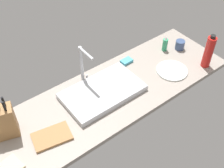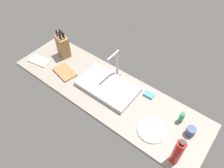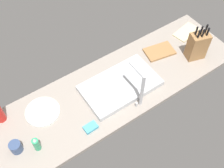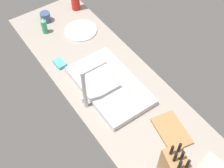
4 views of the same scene
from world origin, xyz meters
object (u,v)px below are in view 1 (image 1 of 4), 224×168
(dinner_plate, at_px, (172,70))
(dish_sponge, at_px, (127,61))
(cutting_board, at_px, (52,137))
(faucet, at_px, (83,63))
(soap_bottle, at_px, (165,44))
(coffee_mug, at_px, (180,45))
(sink_basin, at_px, (103,92))
(knife_block, at_px, (4,122))
(water_bottle, at_px, (209,52))

(dinner_plate, relative_size, dish_sponge, 2.65)
(cutting_board, bearing_deg, faucet, 33.41)
(cutting_board, xyz_separation_m, soap_bottle, (1.17, 0.20, 0.05))
(faucet, height_order, coffee_mug, faucet)
(sink_basin, distance_m, knife_block, 0.68)
(knife_block, distance_m, cutting_board, 0.30)
(sink_basin, xyz_separation_m, dinner_plate, (0.56, -0.13, -0.02))
(faucet, bearing_deg, dinner_plate, -27.24)
(dinner_plate, relative_size, coffee_mug, 3.07)
(coffee_mug, bearing_deg, faucet, 170.15)
(coffee_mug, bearing_deg, dish_sponge, 163.99)
(coffee_mug, bearing_deg, knife_block, 178.01)
(water_bottle, relative_size, coffee_mug, 3.63)
(faucet, bearing_deg, knife_block, -171.38)
(knife_block, relative_size, coffee_mug, 3.86)
(water_bottle, distance_m, coffee_mug, 0.29)
(sink_basin, height_order, knife_block, knife_block)
(cutting_board, xyz_separation_m, water_bottle, (1.28, -0.13, 0.12))
(knife_block, distance_m, dinner_plate, 1.25)
(faucet, bearing_deg, cutting_board, -146.59)
(soap_bottle, bearing_deg, coffee_mug, -29.38)
(sink_basin, height_order, soap_bottle, soap_bottle)
(water_bottle, height_order, dinner_plate, water_bottle)
(cutting_board, distance_m, coffee_mug, 1.29)
(faucet, bearing_deg, sink_basin, -79.51)
(sink_basin, height_order, faucet, faucet)
(water_bottle, distance_m, dish_sponge, 0.62)
(cutting_board, distance_m, soap_bottle, 1.19)
(faucet, relative_size, soap_bottle, 2.33)
(faucet, xyz_separation_m, dinner_plate, (0.60, -0.31, -0.18))
(faucet, distance_m, cutting_board, 0.55)
(dish_sponge, bearing_deg, cutting_board, -161.78)
(dinner_plate, xyz_separation_m, coffee_mug, (0.25, 0.16, 0.03))
(faucet, bearing_deg, soap_bottle, -6.49)
(sink_basin, xyz_separation_m, water_bottle, (0.82, -0.24, 0.11))
(sink_basin, bearing_deg, cutting_board, -167.09)
(sink_basin, relative_size, soap_bottle, 4.17)
(knife_block, distance_m, coffee_mug, 1.48)
(sink_basin, bearing_deg, water_bottle, -16.26)
(faucet, xyz_separation_m, soap_bottle, (0.74, -0.08, -0.13))
(faucet, xyz_separation_m, cutting_board, (-0.43, -0.28, -0.18))
(soap_bottle, height_order, coffee_mug, soap_bottle)
(faucet, xyz_separation_m, dish_sponge, (0.39, -0.02, -0.17))
(water_bottle, bearing_deg, soap_bottle, 108.81)
(dinner_plate, height_order, coffee_mug, coffee_mug)
(faucet, xyz_separation_m, coffee_mug, (0.85, -0.15, -0.15))
(knife_block, height_order, soap_bottle, knife_block)
(knife_block, distance_m, dish_sponge, 1.03)
(soap_bottle, bearing_deg, cutting_board, -170.23)
(knife_block, xyz_separation_m, dish_sponge, (1.02, 0.08, -0.11))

